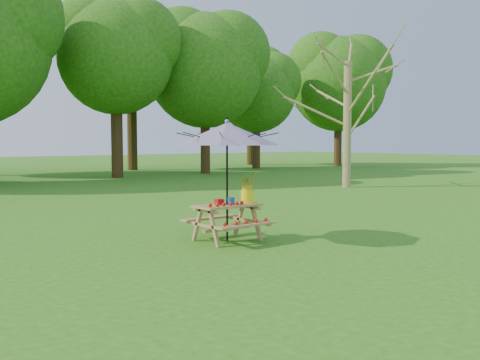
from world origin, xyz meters
TOP-DOWN VIEW (x-y plane):
  - ground at (0.00, 0.00)m, footprint 120.00×120.00m
  - bare_tree at (11.27, 10.21)m, footprint 6.46×6.46m
  - picnic_table at (0.75, 4.14)m, footprint 1.20×1.32m
  - patio_umbrella at (0.75, 4.14)m, footprint 1.89×1.89m
  - produce_bins at (0.71, 4.18)m, footprint 0.32×0.35m
  - tomatoes_row at (0.60, 3.96)m, footprint 0.77×0.13m
  - flower_bucket at (1.19, 4.10)m, footprint 0.39×0.36m

SIDE VIEW (x-z plane):
  - ground at x=0.00m, z-range 0.00..0.00m
  - picnic_table at x=0.75m, z-range -0.01..0.66m
  - tomatoes_row at x=0.60m, z-range 0.67..0.74m
  - produce_bins at x=0.71m, z-range 0.66..0.79m
  - flower_bucket at x=1.19m, z-range 0.69..1.24m
  - patio_umbrella at x=0.75m, z-range 0.82..3.07m
  - bare_tree at x=11.27m, z-range 1.22..12.56m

